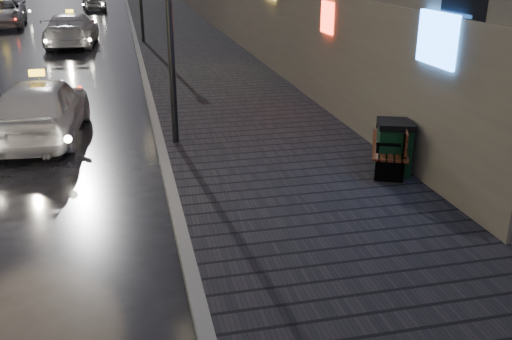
% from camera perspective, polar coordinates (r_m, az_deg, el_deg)
% --- Properties ---
extents(ground, '(120.00, 120.00, 0.00)m').
position_cam_1_polar(ground, '(7.74, -17.54, -12.97)').
color(ground, black).
rests_on(ground, ground).
extents(sidewalk, '(4.60, 58.00, 0.15)m').
position_cam_1_polar(sidewalk, '(27.92, -6.78, 12.35)').
color(sidewalk, black).
rests_on(sidewalk, ground).
extents(curb, '(0.20, 58.00, 0.15)m').
position_cam_1_polar(curb, '(27.76, -11.82, 12.01)').
color(curb, slate).
rests_on(curb, ground).
extents(bench, '(1.40, 2.03, 0.98)m').
position_cam_1_polar(bench, '(11.62, 13.60, 2.57)').
color(bench, black).
rests_on(bench, sidewalk).
extents(trash_bin, '(0.87, 0.87, 1.04)m').
position_cam_1_polar(trash_bin, '(11.34, 13.64, 2.29)').
color(trash_bin, black).
rests_on(trash_bin, sidewalk).
extents(taxi_near, '(2.12, 4.55, 1.51)m').
position_cam_1_polar(taxi_near, '(14.48, -20.66, 5.87)').
color(taxi_near, silver).
rests_on(taxi_near, ground).
extents(taxi_mid, '(2.45, 5.40, 1.53)m').
position_cam_1_polar(taxi_mid, '(29.15, -17.97, 13.24)').
color(taxi_mid, silver).
rests_on(taxi_mid, ground).
extents(taxi_far, '(3.09, 5.89, 1.58)m').
position_cam_1_polar(taxi_far, '(38.37, -24.15, 14.13)').
color(taxi_far, silver).
rests_on(taxi_far, ground).
extents(car_far, '(2.02, 4.22, 1.39)m').
position_cam_1_polar(car_far, '(46.95, -15.90, 15.94)').
color(car_far, gray).
rests_on(car_far, ground).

